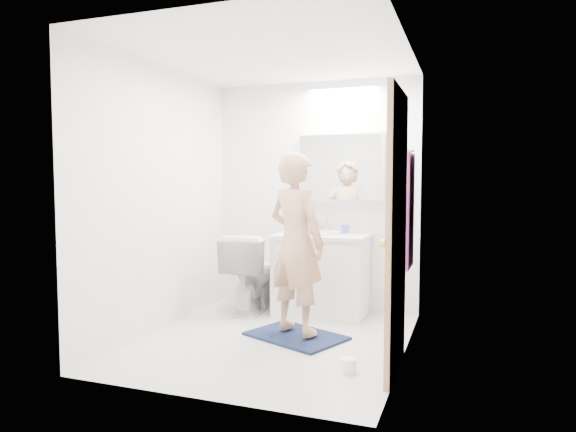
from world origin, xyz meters
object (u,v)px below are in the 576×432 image
at_px(vanity_cabinet, 321,276).
at_px(medicine_cabinet, 341,167).
at_px(soap_bottle_a, 302,222).
at_px(toothbrush_cup, 345,229).
at_px(toilet, 252,272).
at_px(toilet_paper_roll, 348,366).
at_px(person, 296,243).
at_px(soap_bottle_b, 314,224).

distance_m(vanity_cabinet, medicine_cabinet, 1.14).
distance_m(soap_bottle_a, toothbrush_cup, 0.46).
xyz_separation_m(medicine_cabinet, toilet, (-0.87, -0.33, -1.09)).
relative_size(toilet, toilet_paper_roll, 7.46).
height_order(person, soap_bottle_b, person).
height_order(vanity_cabinet, toilet, toilet).
height_order(person, soap_bottle_a, person).
height_order(vanity_cabinet, medicine_cabinet, medicine_cabinet).
height_order(soap_bottle_a, soap_bottle_b, soap_bottle_a).
relative_size(medicine_cabinet, soap_bottle_a, 4.13).
bearing_deg(toilet, toilet_paper_roll, 130.29).
bearing_deg(soap_bottle_a, vanity_cabinet, -30.89).
bearing_deg(medicine_cabinet, toilet_paper_roll, -74.20).
xyz_separation_m(vanity_cabinet, toilet, (-0.72, -0.11, 0.02)).
relative_size(soap_bottle_b, toilet_paper_roll, 1.57).
xyz_separation_m(person, soap_bottle_a, (-0.26, 0.98, 0.10)).
relative_size(person, toilet_paper_roll, 14.16).
xyz_separation_m(medicine_cabinet, person, (-0.14, -1.04, -0.67)).
relative_size(vanity_cabinet, toilet_paper_roll, 8.18).
bearing_deg(medicine_cabinet, toothbrush_cup, -38.59).
bearing_deg(toilet, medicine_cabinet, -163.91).
height_order(vanity_cabinet, toilet_paper_roll, vanity_cabinet).
relative_size(toilet, soap_bottle_b, 4.76).
distance_m(toilet, toothbrush_cup, 1.07).
distance_m(medicine_cabinet, toilet, 1.43).
bearing_deg(soap_bottle_a, toilet, -150.57).
bearing_deg(toothbrush_cup, medicine_cabinet, 141.41).
relative_size(person, toothbrush_cup, 17.19).
relative_size(medicine_cabinet, toilet_paper_roll, 8.00).
height_order(toilet, toothbrush_cup, toothbrush_cup).
distance_m(vanity_cabinet, soap_bottle_a, 0.61).
distance_m(toilet, soap_bottle_a, 0.75).
height_order(medicine_cabinet, soap_bottle_a, medicine_cabinet).
bearing_deg(medicine_cabinet, vanity_cabinet, -124.90).
relative_size(soap_bottle_b, toothbrush_cup, 1.90).
xyz_separation_m(toilet, soap_bottle_b, (0.59, 0.30, 0.50)).
height_order(medicine_cabinet, toothbrush_cup, medicine_cabinet).
bearing_deg(soap_bottle_a, person, -75.05).
height_order(toilet, soap_bottle_b, soap_bottle_b).
xyz_separation_m(vanity_cabinet, toothbrush_cup, (0.21, 0.16, 0.47)).
distance_m(toilet, soap_bottle_b, 0.82).
xyz_separation_m(toilet, soap_bottle_a, (0.47, 0.27, 0.52)).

